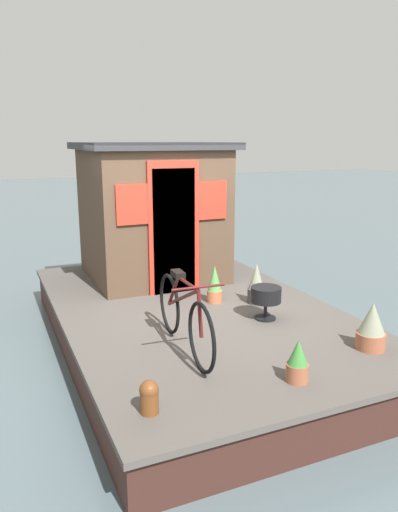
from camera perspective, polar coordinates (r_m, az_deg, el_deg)
ground_plane at (r=6.41m, az=-0.73°, el=-10.15°), size 60.00×60.00×0.00m
houseboat_deck at (r=6.31m, az=-0.74°, el=-8.04°), size 5.34×3.26×0.50m
houseboat_cabin at (r=7.40m, az=-5.53°, el=5.32°), size 2.02×2.07×2.02m
bicycle at (r=4.86m, az=-1.79°, el=-6.94°), size 1.65×0.50×0.79m
potted_plant_fern at (r=6.31m, az=6.72°, el=-3.30°), size 0.22×0.22×0.53m
potted_plant_mint at (r=6.31m, az=1.84°, el=-3.40°), size 0.20×0.20×0.49m
potted_plant_sage at (r=4.41m, az=11.48°, el=-12.03°), size 0.20×0.20×0.39m
potted_plant_basil at (r=5.22m, az=19.56°, el=-7.85°), size 0.30×0.30×0.49m
charcoal_grill at (r=5.76m, az=7.83°, el=-4.65°), size 0.36×0.36×0.39m
mooring_bollard at (r=3.91m, az=-5.84°, el=-16.00°), size 0.15×0.15×0.27m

